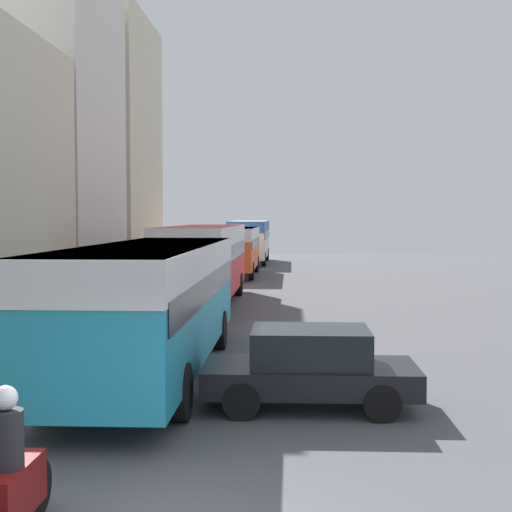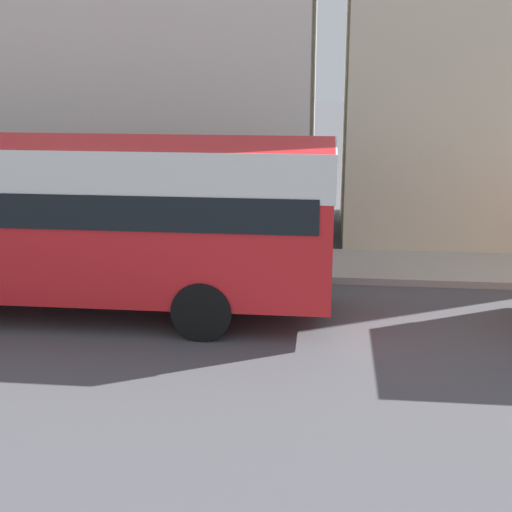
{
  "view_description": "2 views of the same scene",
  "coord_description": "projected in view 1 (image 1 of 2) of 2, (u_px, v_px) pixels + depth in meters",
  "views": [
    {
      "loc": [
        1.4,
        -7.01,
        3.45
      ],
      "look_at": [
        -0.4,
        29.25,
        1.46
      ],
      "focal_mm": 50.0,
      "sensor_mm": 36.0,
      "label": 1
    },
    {
      "loc": [
        9.91,
        26.07,
        4.58
      ],
      "look_at": [
        0.13,
        25.06,
        1.75
      ],
      "focal_mm": 50.0,
      "sensor_mm": 36.0,
      "label": 2
    }
  ],
  "objects": [
    {
      "name": "building_far_terrace",
      "position": [
        43.0,
        135.0,
        29.1
      ],
      "size": [
        5.15,
        7.53,
        13.61
      ],
      "color": "silver",
      "rests_on": "ground_plane"
    },
    {
      "name": "building_end_row",
      "position": [
        101.0,
        151.0,
        37.89
      ],
      "size": [
        5.03,
        8.46,
        13.97
      ],
      "color": "beige",
      "rests_on": "ground_plane"
    },
    {
      "name": "bus_lead",
      "position": [
        152.0,
        291.0,
        15.28
      ],
      "size": [
        2.57,
        10.74,
        2.85
      ],
      "color": "teal",
      "rests_on": "ground_plane"
    },
    {
      "name": "bus_following",
      "position": [
        204.0,
        254.0,
        27.83
      ],
      "size": [
        2.5,
        11.1,
        3.1
      ],
      "color": "red",
      "rests_on": "ground_plane"
    },
    {
      "name": "bus_third_in_line",
      "position": [
        234.0,
        244.0,
        41.66
      ],
      "size": [
        2.63,
        9.14,
        2.83
      ],
      "color": "#EA5B23",
      "rests_on": "ground_plane"
    },
    {
      "name": "bus_rear",
      "position": [
        250.0,
        236.0,
        52.98
      ],
      "size": [
        2.62,
        10.64,
        3.16
      ],
      "color": "silver",
      "rests_on": "ground_plane"
    },
    {
      "name": "motorcycle_behind_lead",
      "position": [
        9.0,
        483.0,
        7.38
      ],
      "size": [
        0.38,
        2.24,
        1.73
      ],
      "color": "maroon",
      "rests_on": "ground_plane"
    },
    {
      "name": "car_crossing",
      "position": [
        310.0,
        366.0,
        12.84
      ],
      "size": [
        3.82,
        1.91,
        1.44
      ],
      "rotation": [
        0.0,
        0.0,
        1.57
      ],
      "color": "black",
      "rests_on": "ground_plane"
    },
    {
      "name": "pedestrian_near_curb",
      "position": [
        208.0,
        250.0,
        54.2
      ],
      "size": [
        0.35,
        0.35,
        1.6
      ],
      "color": "#232838",
      "rests_on": "sidewalk"
    },
    {
      "name": "pedestrian_walking_away",
      "position": [
        109.0,
        291.0,
        22.71
      ],
      "size": [
        0.44,
        0.44,
        1.84
      ],
      "color": "#232838",
      "rests_on": "sidewalk"
    }
  ]
}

